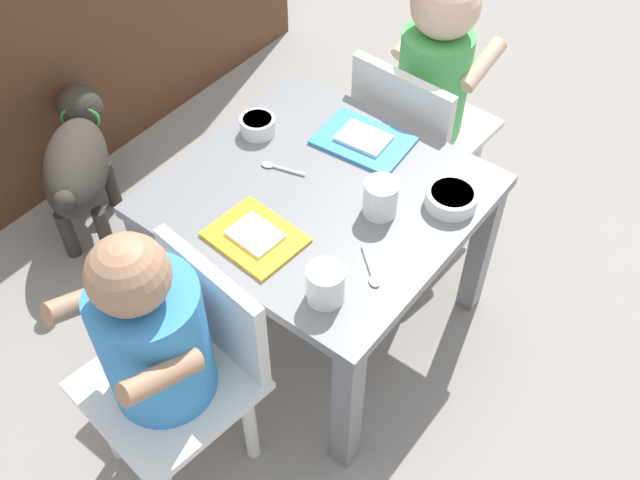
{
  "coord_description": "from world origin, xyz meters",
  "views": [
    {
      "loc": [
        -0.83,
        -0.64,
        1.46
      ],
      "look_at": [
        0.0,
        0.0,
        0.27
      ],
      "focal_mm": 41.21,
      "sensor_mm": 36.0,
      "label": 1
    }
  ],
  "objects_px": {
    "food_tray_left": "(255,237)",
    "food_tray_right": "(363,140)",
    "seated_child_right": "(432,76)",
    "spoon_by_right_tray": "(278,168)",
    "dining_table": "(320,215)",
    "water_cup_right": "(381,199)",
    "seated_child_left": "(158,339)",
    "dog": "(78,160)",
    "cereal_bowl_right_side": "(258,125)",
    "veggie_bowl_far": "(451,198)",
    "water_cup_left": "(326,286)",
    "spoon_by_left_tray": "(371,271)"
  },
  "relations": [
    {
      "from": "seated_child_left",
      "to": "food_tray_right",
      "type": "height_order",
      "value": "seated_child_left"
    },
    {
      "from": "seated_child_left",
      "to": "spoon_by_left_tray",
      "type": "xyz_separation_m",
      "value": [
        0.34,
        -0.2,
        0.01
      ]
    },
    {
      "from": "veggie_bowl_far",
      "to": "water_cup_right",
      "type": "bearing_deg",
      "value": 135.66
    },
    {
      "from": "food_tray_right",
      "to": "spoon_by_left_tray",
      "type": "distance_m",
      "value": 0.36
    },
    {
      "from": "seated_child_right",
      "to": "seated_child_left",
      "type": "bearing_deg",
      "value": -178.96
    },
    {
      "from": "seated_child_right",
      "to": "cereal_bowl_right_side",
      "type": "bearing_deg",
      "value": 152.5
    },
    {
      "from": "seated_child_left",
      "to": "dog",
      "type": "height_order",
      "value": "seated_child_left"
    },
    {
      "from": "food_tray_left",
      "to": "food_tray_right",
      "type": "bearing_deg",
      "value": -0.0
    },
    {
      "from": "dining_table",
      "to": "water_cup_right",
      "type": "xyz_separation_m",
      "value": [
        0.03,
        -0.13,
        0.1
      ]
    },
    {
      "from": "seated_child_left",
      "to": "spoon_by_right_tray",
      "type": "height_order",
      "value": "seated_child_left"
    },
    {
      "from": "food_tray_left",
      "to": "seated_child_left",
      "type": "bearing_deg",
      "value": -176.46
    },
    {
      "from": "food_tray_left",
      "to": "water_cup_left",
      "type": "height_order",
      "value": "water_cup_left"
    },
    {
      "from": "dining_table",
      "to": "dog",
      "type": "relative_size",
      "value": 1.63
    },
    {
      "from": "seated_child_left",
      "to": "veggie_bowl_far",
      "type": "relative_size",
      "value": 6.58
    },
    {
      "from": "food_tray_left",
      "to": "water_cup_left",
      "type": "xyz_separation_m",
      "value": [
        -0.03,
        -0.19,
        0.03
      ]
    },
    {
      "from": "cereal_bowl_right_side",
      "to": "veggie_bowl_far",
      "type": "xyz_separation_m",
      "value": [
        0.07,
        -0.44,
        -0.0
      ]
    },
    {
      "from": "food_tray_left",
      "to": "spoon_by_right_tray",
      "type": "relative_size",
      "value": 1.82
    },
    {
      "from": "food_tray_left",
      "to": "water_cup_right",
      "type": "distance_m",
      "value": 0.25
    },
    {
      "from": "seated_child_right",
      "to": "water_cup_right",
      "type": "distance_m",
      "value": 0.44
    },
    {
      "from": "food_tray_right",
      "to": "water_cup_right",
      "type": "height_order",
      "value": "water_cup_right"
    },
    {
      "from": "seated_child_right",
      "to": "spoon_by_right_tray",
      "type": "distance_m",
      "value": 0.46
    },
    {
      "from": "food_tray_right",
      "to": "veggie_bowl_far",
      "type": "distance_m",
      "value": 0.25
    },
    {
      "from": "cereal_bowl_right_side",
      "to": "spoon_by_left_tray",
      "type": "bearing_deg",
      "value": -112.07
    },
    {
      "from": "food_tray_right",
      "to": "water_cup_right",
      "type": "distance_m",
      "value": 0.21
    },
    {
      "from": "dog",
      "to": "dining_table",
      "type": "bearing_deg",
      "value": -79.84
    },
    {
      "from": "dining_table",
      "to": "food_tray_right",
      "type": "height_order",
      "value": "food_tray_right"
    },
    {
      "from": "dog",
      "to": "seated_child_left",
      "type": "bearing_deg",
      "value": -115.84
    },
    {
      "from": "food_tray_left",
      "to": "veggie_bowl_far",
      "type": "distance_m",
      "value": 0.39
    },
    {
      "from": "dining_table",
      "to": "food_tray_left",
      "type": "distance_m",
      "value": 0.19
    },
    {
      "from": "food_tray_left",
      "to": "spoon_by_left_tray",
      "type": "height_order",
      "value": "food_tray_left"
    },
    {
      "from": "seated_child_left",
      "to": "water_cup_left",
      "type": "bearing_deg",
      "value": -35.21
    },
    {
      "from": "food_tray_right",
      "to": "veggie_bowl_far",
      "type": "height_order",
      "value": "veggie_bowl_far"
    },
    {
      "from": "seated_child_right",
      "to": "veggie_bowl_far",
      "type": "relative_size",
      "value": 6.75
    },
    {
      "from": "spoon_by_left_tray",
      "to": "spoon_by_right_tray",
      "type": "xyz_separation_m",
      "value": [
        0.11,
        0.31,
        0.0
      ]
    },
    {
      "from": "seated_child_left",
      "to": "spoon_by_left_tray",
      "type": "distance_m",
      "value": 0.4
    },
    {
      "from": "seated_child_right",
      "to": "spoon_by_right_tray",
      "type": "relative_size",
      "value": 7.0
    },
    {
      "from": "dining_table",
      "to": "spoon_by_right_tray",
      "type": "relative_size",
      "value": 5.94
    },
    {
      "from": "spoon_by_right_tray",
      "to": "spoon_by_left_tray",
      "type": "bearing_deg",
      "value": -109.15
    },
    {
      "from": "seated_child_left",
      "to": "dog",
      "type": "bearing_deg",
      "value": 64.16
    },
    {
      "from": "seated_child_right",
      "to": "spoon_by_right_tray",
      "type": "bearing_deg",
      "value": 168.5
    },
    {
      "from": "cereal_bowl_right_side",
      "to": "spoon_by_right_tray",
      "type": "bearing_deg",
      "value": -119.7
    },
    {
      "from": "dog",
      "to": "veggie_bowl_far",
      "type": "distance_m",
      "value": 0.96
    },
    {
      "from": "water_cup_right",
      "to": "seated_child_left",
      "type": "bearing_deg",
      "value": 164.9
    },
    {
      "from": "seated_child_left",
      "to": "spoon_by_right_tray",
      "type": "xyz_separation_m",
      "value": [
        0.45,
        0.11,
        0.01
      ]
    },
    {
      "from": "dog",
      "to": "veggie_bowl_far",
      "type": "bearing_deg",
      "value": -74.46
    },
    {
      "from": "water_cup_left",
      "to": "water_cup_right",
      "type": "relative_size",
      "value": 0.97
    },
    {
      "from": "dining_table",
      "to": "food_tray_right",
      "type": "distance_m",
      "value": 0.19
    },
    {
      "from": "dog",
      "to": "food_tray_right",
      "type": "height_order",
      "value": "food_tray_right"
    },
    {
      "from": "food_tray_right",
      "to": "dining_table",
      "type": "bearing_deg",
      "value": -173.97
    },
    {
      "from": "cereal_bowl_right_side",
      "to": "spoon_by_left_tray",
      "type": "distance_m",
      "value": 0.45
    }
  ]
}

